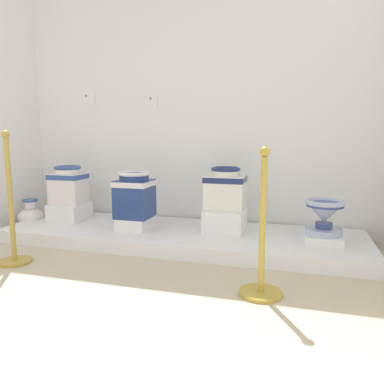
{
  "coord_description": "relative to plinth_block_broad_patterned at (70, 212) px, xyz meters",
  "views": [
    {
      "loc": [
        2.99,
        -1.02,
        1.01
      ],
      "look_at": [
        2.04,
        2.24,
        0.49
      ],
      "focal_mm": 34.66,
      "sensor_mm": 36.0,
      "label": 1
    }
  ],
  "objects": [
    {
      "name": "ground_plane",
      "position": [
        1.25,
        -1.53,
        -0.22
      ],
      "size": [
        5.84,
        5.57,
        0.02
      ],
      "primitive_type": "cube",
      "color": "beige"
    },
    {
      "name": "wall_back",
      "position": [
        1.25,
        0.49,
        1.31
      ],
      "size": [
        4.04,
        0.06,
        3.04
      ],
      "primitive_type": "cube",
      "color": "white",
      "rests_on": "ground_plane"
    },
    {
      "name": "display_platform",
      "position": [
        1.25,
        -0.07,
        -0.15
      ],
      "size": [
        3.4,
        1.02,
        0.12
      ],
      "primitive_type": "cube",
      "color": "white",
      "rests_on": "ground_plane"
    },
    {
      "name": "plinth_block_broad_patterned",
      "position": [
        0.0,
        0.0,
        0.0
      ],
      "size": [
        0.34,
        0.36,
        0.18
      ],
      "primitive_type": "cube",
      "color": "white",
      "rests_on": "display_platform"
    },
    {
      "name": "antique_toilet_broad_patterned",
      "position": [
        -0.0,
        0.0,
        0.3
      ],
      "size": [
        0.34,
        0.27,
        0.4
      ],
      "color": "white",
      "rests_on": "plinth_block_broad_patterned"
    },
    {
      "name": "plinth_block_pale_glazed",
      "position": [
        0.82,
        -0.14,
        -0.03
      ],
      "size": [
        0.28,
        0.32,
        0.11
      ],
      "primitive_type": "cube",
      "color": "white",
      "rests_on": "display_platform"
    },
    {
      "name": "antique_toilet_pale_glazed",
      "position": [
        0.82,
        -0.14,
        0.25
      ],
      "size": [
        0.33,
        0.32,
        0.44
      ],
      "color": "navy",
      "rests_on": "plinth_block_pale_glazed"
    },
    {
      "name": "plinth_block_tall_cobalt",
      "position": [
        1.67,
        0.02,
        0.01
      ],
      "size": [
        0.36,
        0.39,
        0.21
      ],
      "primitive_type": "cube",
      "color": "white",
      "rests_on": "display_platform"
    },
    {
      "name": "antique_toilet_tall_cobalt",
      "position": [
        1.67,
        0.02,
        0.32
      ],
      "size": [
        0.37,
        0.3,
        0.39
      ],
      "color": "white",
      "rests_on": "plinth_block_tall_cobalt"
    },
    {
      "name": "plinth_block_rightmost",
      "position": [
        2.54,
        -0.11,
        -0.06
      ],
      "size": [
        0.31,
        0.32,
        0.06
      ],
      "primitive_type": "cube",
      "color": "white",
      "rests_on": "display_platform"
    },
    {
      "name": "antique_toilet_rightmost",
      "position": [
        2.54,
        -0.11,
        0.15
      ],
      "size": [
        0.32,
        0.32,
        0.29
      ],
      "color": "#B0BADB",
      "rests_on": "plinth_block_rightmost"
    },
    {
      "name": "info_placard_first",
      "position": [
        0.02,
        0.45,
        1.21
      ],
      "size": [
        0.13,
        0.01,
        0.13
      ],
      "color": "white"
    },
    {
      "name": "info_placard_second",
      "position": [
        0.79,
        0.45,
        1.16
      ],
      "size": [
        0.09,
        0.01,
        0.13
      ],
      "color": "white"
    },
    {
      "name": "decorative_vase_companion",
      "position": [
        -0.46,
        -0.04,
        -0.07
      ],
      "size": [
        0.28,
        0.28,
        0.33
      ],
      "color": "#2E5996",
      "rests_on": "ground_plane"
    },
    {
      "name": "stanchion_post_near_left",
      "position": [
        0.16,
        -1.0,
        0.1
      ],
      "size": [
        0.26,
        0.26,
        1.05
      ],
      "color": "gold",
      "rests_on": "ground_plane"
    },
    {
      "name": "stanchion_post_near_right",
      "position": [
        2.12,
        -1.05,
        0.04
      ],
      "size": [
        0.28,
        0.28,
        0.95
      ],
      "color": "gold",
      "rests_on": "ground_plane"
    }
  ]
}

